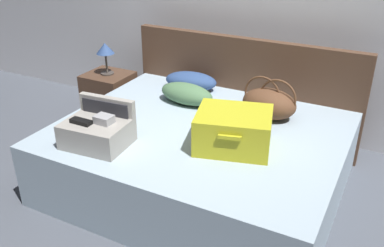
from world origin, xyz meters
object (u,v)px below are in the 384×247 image
at_px(hard_case_large, 234,130).
at_px(nightstand, 110,98).
at_px(duffel_bag, 269,103).
at_px(pillow_center_head, 191,81).
at_px(hard_case_medium, 97,130).
at_px(pillow_near_headboard, 187,94).
at_px(table_lamp, 105,50).
at_px(bed, 200,157).

height_order(hard_case_large, nightstand, hard_case_large).
bearing_deg(duffel_bag, pillow_center_head, 163.26).
bearing_deg(hard_case_medium, pillow_near_headboard, 72.24).
distance_m(duffel_bag, pillow_near_headboard, 0.71).
relative_size(pillow_near_headboard, nightstand, 0.93).
xyz_separation_m(pillow_near_headboard, nightstand, (-1.02, 0.23, -0.33)).
relative_size(hard_case_large, table_lamp, 1.89).
xyz_separation_m(hard_case_medium, table_lamp, (-0.80, 1.14, 0.16)).
bearing_deg(hard_case_large, duffel_bag, 67.84).
height_order(duffel_bag, nightstand, duffel_bag).
xyz_separation_m(nightstand, table_lamp, (0.00, 0.00, 0.50)).
relative_size(pillow_near_headboard, pillow_center_head, 1.02).
height_order(hard_case_medium, table_lamp, table_lamp).
bearing_deg(duffel_bag, hard_case_large, -96.81).
relative_size(bed, duffel_bag, 4.57).
distance_m(hard_case_medium, duffel_bag, 1.33).
relative_size(bed, pillow_near_headboard, 4.29).
relative_size(duffel_bag, pillow_center_head, 0.95).
bearing_deg(pillow_center_head, bed, -57.55).
distance_m(pillow_center_head, nightstand, 0.96).
relative_size(hard_case_large, pillow_center_head, 1.23).
distance_m(hard_case_medium, pillow_near_headboard, 0.94).
height_order(pillow_center_head, table_lamp, table_lamp).
relative_size(hard_case_large, nightstand, 1.14).
bearing_deg(table_lamp, hard_case_large, -24.11).
xyz_separation_m(bed, pillow_near_headboard, (-0.31, 0.38, 0.34)).
distance_m(duffel_bag, nightstand, 1.77).
bearing_deg(bed, duffel_bag, 47.81).
height_order(hard_case_large, pillow_near_headboard, hard_case_large).
bearing_deg(nightstand, hard_case_large, -24.11).
height_order(bed, table_lamp, table_lamp).
bearing_deg(hard_case_medium, hard_case_large, 20.72).
xyz_separation_m(hard_case_medium, nightstand, (-0.80, 1.14, -0.35)).
bearing_deg(hard_case_large, table_lamp, 140.55).
bearing_deg(hard_case_large, pillow_center_head, 117.54).
height_order(hard_case_large, hard_case_medium, hard_case_medium).
bearing_deg(hard_case_large, hard_case_medium, -169.77).
xyz_separation_m(duffel_bag, nightstand, (-1.72, 0.18, -0.36)).
height_order(pillow_near_headboard, pillow_center_head, pillow_near_headboard).
height_order(hard_case_medium, pillow_center_head, hard_case_medium).
relative_size(hard_case_large, duffel_bag, 1.29).
xyz_separation_m(hard_case_large, pillow_center_head, (-0.75, 0.81, -0.04)).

